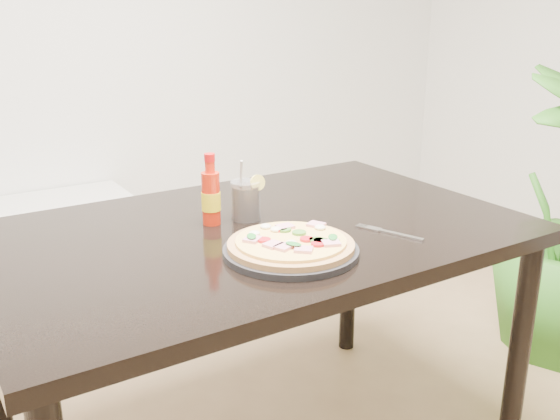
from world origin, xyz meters
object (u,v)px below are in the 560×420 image
cola_cup (246,201)px  fork (387,232)px  pizza (291,243)px  dining_table (256,256)px  plate (291,251)px  hot_sauce_bottle (211,197)px

cola_cup → fork: bearing=-49.5°
fork → cola_cup: bearing=109.4°
pizza → cola_cup: bearing=82.5°
dining_table → plate: plate is taller
hot_sauce_bottle → plate: bearing=-78.6°
pizza → dining_table: bearing=83.0°
pizza → fork: 0.29m
plate → cola_cup: cola_cup is taller
plate → hot_sauce_bottle: bearing=101.4°
pizza → fork: size_ratio=1.65×
cola_cup → fork: cola_cup is taller
dining_table → cola_cup: cola_cup is taller
plate → hot_sauce_bottle: 0.31m
hot_sauce_bottle → fork: size_ratio=1.06×
dining_table → fork: 0.35m
pizza → hot_sauce_bottle: hot_sauce_bottle is taller
pizza → cola_cup: size_ratio=1.73×
hot_sauce_bottle → cola_cup: hot_sauce_bottle is taller
dining_table → cola_cup: 0.15m
cola_cup → fork: 0.39m
plate → dining_table: bearing=82.6°
plate → fork: (0.29, -0.01, -0.01)m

